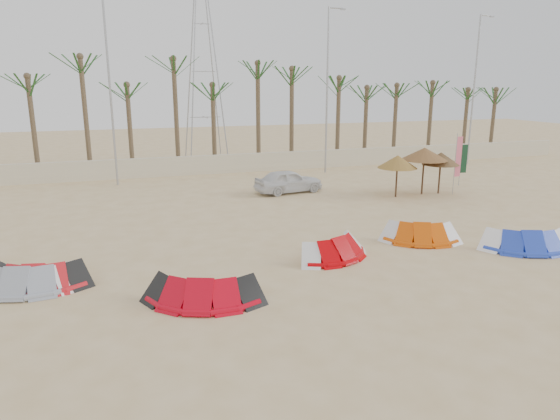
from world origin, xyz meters
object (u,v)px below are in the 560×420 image
object	(u,v)px
car	(289,181)
kite_red_left	(38,272)
kite_grey	(24,274)
kite_red_mid	(201,286)
kite_red_right	(332,246)
parasol_left	(398,162)
kite_orange	(416,230)
parasol_mid	(424,154)
parasol_right	(441,159)
kite_blue	(521,238)

from	to	relation	value
car	kite_red_left	bearing A→B (deg)	122.38
kite_grey	kite_red_mid	size ratio (longest dim) A/B	0.98
kite_grey	kite_red_right	size ratio (longest dim) A/B	1.10
parasol_left	car	xyz separation A→B (m)	(-5.28, 2.95, -1.29)
kite_red_left	parasol_left	bearing A→B (deg)	23.40
kite_orange	parasol_mid	xyz separation A→B (m)	(5.13, 7.29, 1.89)
kite_grey	car	bearing A→B (deg)	40.16
parasol_left	parasol_right	distance (m)	2.81
kite_blue	parasol_left	size ratio (longest dim) A/B	1.62
kite_grey	kite_red_mid	xyz separation A→B (m)	(5.06, -2.63, -0.00)
kite_red_mid	parasol_right	distance (m)	18.44
kite_grey	kite_blue	bearing A→B (deg)	-6.03
kite_red_right	kite_red_left	bearing A→B (deg)	177.37
parasol_left	kite_grey	bearing A→B (deg)	-157.05
kite_grey	kite_blue	world-z (taller)	same
kite_grey	kite_red_mid	world-z (taller)	same
kite_red_left	kite_blue	world-z (taller)	same
parasol_left	kite_blue	bearing A→B (deg)	-90.79
kite_red_right	kite_blue	world-z (taller)	same
car	kite_red_mid	bearing A→B (deg)	142.17
kite_grey	kite_red_right	world-z (taller)	same
kite_red_mid	car	xyz separation A→B (m)	(7.26, 13.03, 0.25)
kite_orange	parasol_left	size ratio (longest dim) A/B	1.50
kite_red_mid	parasol_right	bearing A→B (deg)	33.38
kite_red_left	parasol_right	bearing A→B (deg)	20.48
kite_orange	parasol_right	xyz separation A→B (m)	(6.18, 7.21, 1.58)
kite_red_mid	kite_red_right	world-z (taller)	same
parasol_mid	car	xyz separation A→B (m)	(-7.03, 2.84, -1.63)
kite_orange	parasol_left	bearing A→B (deg)	64.79
kite_red_right	car	size ratio (longest dim) A/B	0.86
kite_red_mid	kite_blue	size ratio (longest dim) A/B	1.02
parasol_mid	parasol_left	bearing A→B (deg)	-176.38
car	parasol_mid	bearing A→B (deg)	-120.67
kite_red_right	kite_grey	bearing A→B (deg)	177.53
kite_red_mid	kite_red_right	bearing A→B (deg)	23.03
kite_orange	parasol_right	bearing A→B (deg)	49.36
kite_red_mid	kite_blue	bearing A→B (deg)	3.61
parasol_left	parasol_right	world-z (taller)	parasol_right
parasol_right	kite_red_mid	bearing A→B (deg)	-146.62
parasol_left	parasol_mid	xyz separation A→B (m)	(1.75, 0.11, 0.34)
kite_red_right	kite_orange	distance (m)	4.08
kite_red_right	kite_blue	distance (m)	7.40
kite_grey	car	world-z (taller)	car
kite_grey	parasol_left	distance (m)	19.17
kite_orange	car	distance (m)	10.30
kite_blue	parasol_right	distance (m)	9.91
kite_orange	parasol_mid	world-z (taller)	parasol_mid
kite_orange	parasol_right	distance (m)	9.63
kite_grey	parasol_left	size ratio (longest dim) A/B	1.60
kite_red_right	car	world-z (taller)	car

